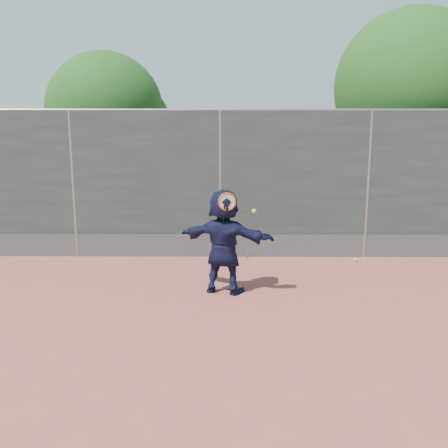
{
  "coord_description": "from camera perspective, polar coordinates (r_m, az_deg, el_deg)",
  "views": [
    {
      "loc": [
        0.16,
        -6.58,
        2.79
      ],
      "look_at": [
        0.1,
        1.31,
        1.15
      ],
      "focal_mm": 40.0,
      "sensor_mm": 36.0,
      "label": 1
    }
  ],
  "objects": [
    {
      "name": "tree_left",
      "position": [
        13.48,
        -12.7,
        12.08
      ],
      "size": [
        3.15,
        3.0,
        4.53
      ],
      "color": "#382314",
      "rests_on": "ground"
    },
    {
      "name": "swing_action",
      "position": [
        7.79,
        0.64,
        2.33
      ],
      "size": [
        0.6,
        0.21,
        0.51
      ],
      "color": "#C25112",
      "rests_on": "ground"
    },
    {
      "name": "player",
      "position": [
        8.12,
        -0.0,
        -1.99
      ],
      "size": [
        1.68,
        0.99,
        1.73
      ],
      "primitive_type": "imported",
      "rotation": [
        0.0,
        0.0,
        2.82
      ],
      "color": "#141738",
      "rests_on": "ground"
    },
    {
      "name": "fence",
      "position": [
        10.16,
        -0.43,
        4.9
      ],
      "size": [
        20.0,
        0.06,
        3.03
      ],
      "color": "#38423D",
      "rests_on": "ground"
    },
    {
      "name": "weed_clump",
      "position": [
        10.32,
        1.21,
        -3.2
      ],
      "size": [
        0.68,
        0.07,
        0.3
      ],
      "color": "#387226",
      "rests_on": "ground"
    },
    {
      "name": "tree_right",
      "position": [
        13.16,
        21.25,
        14.01
      ],
      "size": [
        3.78,
        3.6,
        5.39
      ],
      "color": "#382314",
      "rests_on": "ground"
    },
    {
      "name": "ground",
      "position": [
        7.15,
        -0.87,
        -11.23
      ],
      "size": [
        80.0,
        80.0,
        0.0
      ],
      "primitive_type": "plane",
      "color": "#9E4C42",
      "rests_on": "ground"
    },
    {
      "name": "ball_ground",
      "position": [
        10.45,
        14.8,
        -3.97
      ],
      "size": [
        0.07,
        0.07,
        0.07
      ],
      "primitive_type": "sphere",
      "color": "#B3E031",
      "rests_on": "ground"
    }
  ]
}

